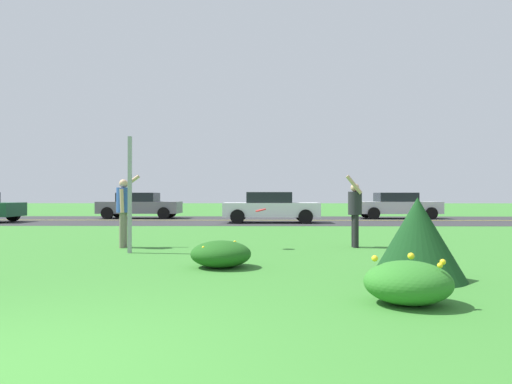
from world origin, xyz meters
TOP-DOWN VIEW (x-y plane):
  - ground_plane at (0.00, 9.88)m, footprint 120.00×120.00m
  - highway_strip at (0.00, 19.77)m, footprint 120.00×8.63m
  - highway_center_stripe at (0.00, 19.77)m, footprint 120.00×0.16m
  - daylily_clump_front_right at (1.13, 4.82)m, footprint 1.09×0.98m
  - daylily_clump_mid_right at (3.62, 2.19)m, footprint 1.04×0.91m
  - sign_post_near_path at (-1.11, 6.77)m, footprint 0.07×0.10m
  - evergreen_shrub_side at (4.28, 3.75)m, footprint 1.43×1.43m
  - person_thrower_blue_shirt at (-1.58, 7.79)m, footprint 0.53×0.49m
  - person_catcher_dark_shirt at (4.18, 7.92)m, footprint 0.44×0.49m
  - frisbee_red at (1.83, 7.58)m, footprint 0.26×0.26m
  - car_gray_center_left at (-5.12, 21.71)m, footprint 4.50×2.00m
  - car_white_center_right at (2.24, 17.83)m, footprint 4.50×2.00m
  - car_silver_rightmost at (9.39, 21.71)m, footprint 4.50×2.00m

SIDE VIEW (x-z plane):
  - ground_plane at x=0.00m, z-range 0.00..0.00m
  - highway_strip at x=0.00m, z-range 0.00..0.01m
  - highway_center_stripe at x=0.00m, z-range 0.01..0.01m
  - daylily_clump_front_right at x=1.13m, z-range 0.00..0.48m
  - daylily_clump_mid_right at x=3.62m, z-range -0.03..0.55m
  - evergreen_shrub_side at x=4.28m, z-range 0.00..1.26m
  - car_gray_center_left at x=-5.12m, z-range 0.01..1.46m
  - car_white_center_right at x=2.24m, z-range 0.01..1.46m
  - car_silver_rightmost at x=9.39m, z-range 0.01..1.46m
  - frisbee_red at x=1.83m, z-range 0.89..0.99m
  - person_catcher_dark_shirt at x=4.18m, z-range 0.06..1.86m
  - person_thrower_blue_shirt at x=-1.58m, z-range 0.11..1.94m
  - sign_post_near_path at x=-1.11m, z-range 0.00..2.63m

